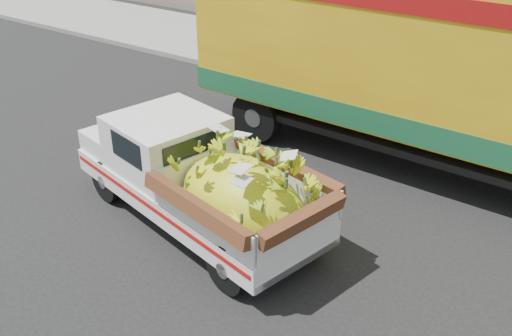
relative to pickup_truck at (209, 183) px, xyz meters
The scene contains 5 objects.
ground 1.63m from the pickup_truck, 37.23° to the left, with size 100.00×100.00×0.00m, color black.
curb 6.73m from the pickup_truck, 80.61° to the left, with size 60.00×0.25×0.15m, color gray.
sidewalk 8.80m from the pickup_truck, 82.85° to the left, with size 60.00×4.00×0.14m, color gray.
pickup_truck is the anchor object (origin of this frame).
semi_trailer 5.37m from the pickup_truck, 52.35° to the left, with size 12.02×2.82×3.80m.
Camera 1 is at (3.95, -6.73, 5.31)m, focal length 40.00 mm.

